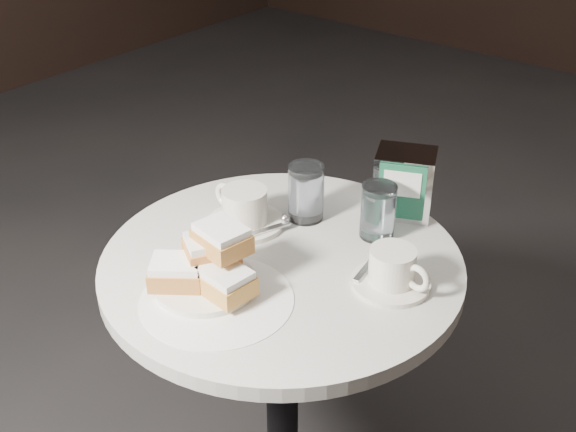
{
  "coord_description": "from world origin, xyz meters",
  "views": [
    {
      "loc": [
        0.73,
        -0.89,
        1.53
      ],
      "look_at": [
        0.0,
        0.02,
        0.83
      ],
      "focal_mm": 45.0,
      "sensor_mm": 36.0,
      "label": 1
    }
  ],
  "objects_px": {
    "beignet_plate": "(208,267)",
    "coffee_cup_left": "(244,210)",
    "cafe_table": "(282,337)",
    "napkin_dispenser": "(404,183)",
    "coffee_cup_right": "(393,271)",
    "water_glass_left": "(306,193)",
    "water_glass_right": "(378,212)"
  },
  "relations": [
    {
      "from": "beignet_plate",
      "to": "napkin_dispenser",
      "type": "bearing_deg",
      "value": 73.46
    },
    {
      "from": "beignet_plate",
      "to": "coffee_cup_right",
      "type": "xyz_separation_m",
      "value": [
        0.26,
        0.21,
        -0.01
      ]
    },
    {
      "from": "water_glass_left",
      "to": "coffee_cup_left",
      "type": "bearing_deg",
      "value": -128.14
    },
    {
      "from": "coffee_cup_left",
      "to": "napkin_dispenser",
      "type": "distance_m",
      "value": 0.34
    },
    {
      "from": "beignet_plate",
      "to": "napkin_dispenser",
      "type": "relative_size",
      "value": 1.6
    },
    {
      "from": "cafe_table",
      "to": "water_glass_left",
      "type": "relative_size",
      "value": 6.18
    },
    {
      "from": "coffee_cup_left",
      "to": "water_glass_left",
      "type": "height_order",
      "value": "water_glass_left"
    },
    {
      "from": "coffee_cup_right",
      "to": "napkin_dispenser",
      "type": "relative_size",
      "value": 1.08
    },
    {
      "from": "napkin_dispenser",
      "to": "coffee_cup_left",
      "type": "bearing_deg",
      "value": -156.79
    },
    {
      "from": "beignet_plate",
      "to": "cafe_table",
      "type": "bearing_deg",
      "value": 74.33
    },
    {
      "from": "beignet_plate",
      "to": "water_glass_left",
      "type": "height_order",
      "value": "beignet_plate"
    },
    {
      "from": "water_glass_right",
      "to": "napkin_dispenser",
      "type": "xyz_separation_m",
      "value": [
        -0.01,
        0.11,
        0.02
      ]
    },
    {
      "from": "water_glass_left",
      "to": "beignet_plate",
      "type": "bearing_deg",
      "value": -87.64
    },
    {
      "from": "water_glass_right",
      "to": "cafe_table",
      "type": "bearing_deg",
      "value": -118.14
    },
    {
      "from": "beignet_plate",
      "to": "water_glass_left",
      "type": "distance_m",
      "value": 0.3
    },
    {
      "from": "beignet_plate",
      "to": "water_glass_left",
      "type": "bearing_deg",
      "value": 92.36
    },
    {
      "from": "coffee_cup_left",
      "to": "water_glass_right",
      "type": "relative_size",
      "value": 1.55
    },
    {
      "from": "beignet_plate",
      "to": "coffee_cup_left",
      "type": "distance_m",
      "value": 0.22
    },
    {
      "from": "water_glass_left",
      "to": "water_glass_right",
      "type": "height_order",
      "value": "water_glass_left"
    },
    {
      "from": "cafe_table",
      "to": "coffee_cup_left",
      "type": "distance_m",
      "value": 0.27
    },
    {
      "from": "cafe_table",
      "to": "coffee_cup_right",
      "type": "relative_size",
      "value": 4.65
    },
    {
      "from": "cafe_table",
      "to": "water_glass_right",
      "type": "relative_size",
      "value": 6.58
    },
    {
      "from": "beignet_plate",
      "to": "coffee_cup_left",
      "type": "xyz_separation_m",
      "value": [
        -0.09,
        0.2,
        -0.01
      ]
    },
    {
      "from": "cafe_table",
      "to": "water_glass_left",
      "type": "distance_m",
      "value": 0.3
    },
    {
      "from": "beignet_plate",
      "to": "water_glass_right",
      "type": "relative_size",
      "value": 2.1
    },
    {
      "from": "coffee_cup_right",
      "to": "water_glass_right",
      "type": "distance_m",
      "value": 0.17
    },
    {
      "from": "water_glass_right",
      "to": "coffee_cup_right",
      "type": "bearing_deg",
      "value": -47.97
    },
    {
      "from": "beignet_plate",
      "to": "water_glass_left",
      "type": "xyz_separation_m",
      "value": [
        -0.01,
        0.3,
        0.01
      ]
    },
    {
      "from": "beignet_plate",
      "to": "coffee_cup_right",
      "type": "relative_size",
      "value": 1.49
    },
    {
      "from": "coffee_cup_right",
      "to": "coffee_cup_left",
      "type": "bearing_deg",
      "value": -172.8
    },
    {
      "from": "water_glass_left",
      "to": "napkin_dispenser",
      "type": "bearing_deg",
      "value": 44.93
    },
    {
      "from": "beignet_plate",
      "to": "coffee_cup_left",
      "type": "height_order",
      "value": "beignet_plate"
    }
  ]
}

